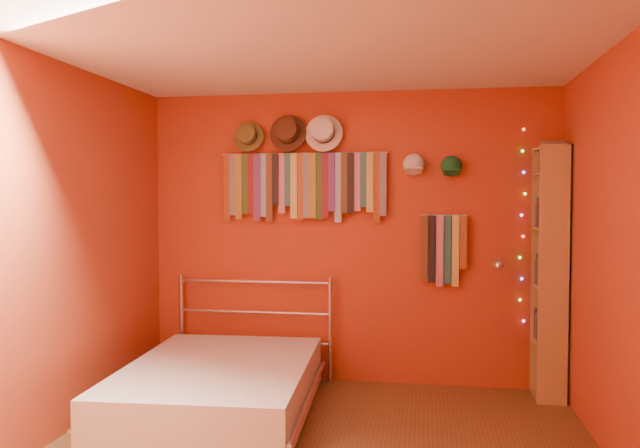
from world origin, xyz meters
The scene contains 15 objects.
back_wall centered at (0.00, 1.75, 1.25)m, with size 3.50×0.02×2.50m, color maroon.
right_wall centered at (1.75, 0.00, 1.25)m, with size 0.02×3.50×2.50m, color maroon.
left_wall centered at (-1.75, 0.00, 1.25)m, with size 0.02×3.50×2.50m, color maroon.
ceiling centered at (0.00, 0.00, 2.50)m, with size 3.50×3.50×0.02m, color white.
tie_rack centered at (-0.40, 1.68, 1.72)m, with size 1.45×0.03×0.60m.
small_tie_rack centered at (0.79, 1.68, 1.18)m, with size 0.40×0.03×0.60m.
fedora_olive centered at (-0.88, 1.66, 2.13)m, with size 0.27×0.14×0.26m.
fedora_brown centered at (-0.53, 1.65, 2.16)m, with size 0.32×0.18×0.32m.
fedora_white centered at (-0.21, 1.65, 2.15)m, with size 0.32×0.18×0.32m.
cap_white centered at (0.55, 1.70, 1.87)m, with size 0.18×0.23×0.18m.
cap_green centered at (0.85, 1.70, 1.85)m, with size 0.18×0.22×0.18m.
fairy_lights centered at (1.43, 1.71, 1.36)m, with size 0.06×0.02×1.60m.
reading_lamp centered at (1.22, 1.49, 1.06)m, with size 0.08×0.33×0.10m.
bookshelf centered at (1.66, 1.53, 1.02)m, with size 0.25×0.34×2.00m.
bed centered at (-0.82, 0.69, 0.21)m, with size 1.47×1.92×0.91m.
Camera 1 is at (0.63, -3.59, 1.59)m, focal length 35.00 mm.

